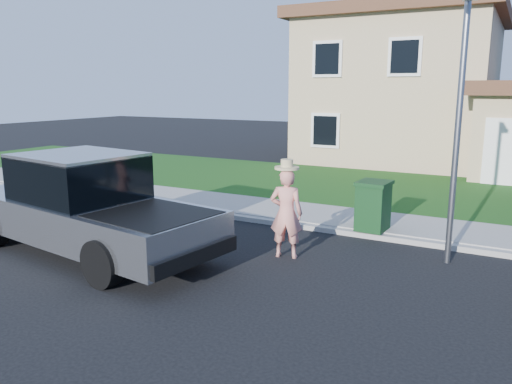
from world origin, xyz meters
TOP-DOWN VIEW (x-y plane):
  - ground at (0.00, 0.00)m, footprint 80.00×80.00m
  - curb at (1.00, 2.90)m, footprint 40.00×0.20m
  - sidewalk at (1.00, 4.00)m, footprint 40.00×2.00m
  - lawn at (1.00, 8.50)m, footprint 40.00×7.00m
  - house at (1.31, 16.38)m, footprint 14.00×11.30m
  - pickup_truck at (-2.45, -0.89)m, footprint 6.56×3.00m
  - woman at (1.35, 0.80)m, footprint 0.76×0.59m
  - trash_bin at (2.50, 3.12)m, footprint 0.75×0.85m
  - street_lamp at (4.32, 1.95)m, footprint 0.29×0.66m

SIDE VIEW (x-z plane):
  - ground at x=0.00m, z-range 0.00..0.00m
  - lawn at x=1.00m, z-range 0.00..0.10m
  - curb at x=1.00m, z-range 0.00..0.12m
  - sidewalk at x=1.00m, z-range 0.00..0.15m
  - trash_bin at x=2.50m, z-range 0.16..1.30m
  - woman at x=1.35m, z-range -0.05..1.96m
  - pickup_truck at x=-2.45m, z-range -0.07..2.01m
  - street_lamp at x=4.32m, z-range 0.35..5.39m
  - house at x=1.31m, z-range -0.26..6.59m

